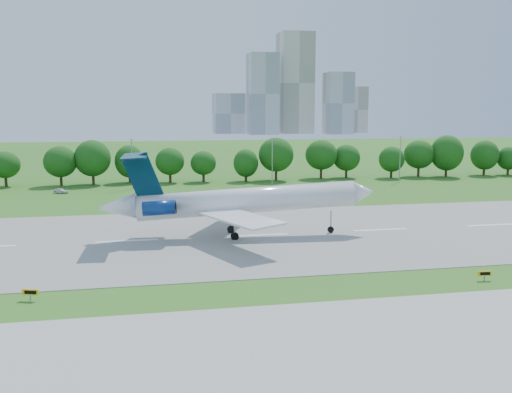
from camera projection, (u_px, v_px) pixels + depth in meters
name	position (u px, v px, depth m)	size (l,w,h in m)	color
ground	(304.00, 283.00, 63.85)	(600.00, 600.00, 0.00)	#29631A
runway	(259.00, 235.00, 88.08)	(400.00, 45.00, 0.08)	gray
taxiway	(365.00, 349.00, 46.39)	(400.00, 23.00, 0.08)	#ADADA8
tree_line	(209.00, 159.00, 152.12)	(288.40, 8.40, 10.40)	#382314
light_poles	(204.00, 162.00, 141.92)	(175.90, 0.25, 12.19)	gray
skyline	(290.00, 95.00, 457.23)	(127.00, 52.00, 80.00)	#B2B2B7
airliner	(233.00, 200.00, 86.56)	(42.35, 30.83, 13.18)	white
taxi_sign_left	(30.00, 292.00, 58.00)	(1.68, 0.68, 1.20)	gray
taxi_sign_centre	(485.00, 274.00, 64.84)	(1.59, 0.34, 1.11)	gray
service_vehicle_b	(61.00, 191.00, 132.34)	(1.40, 3.47, 1.18)	silver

